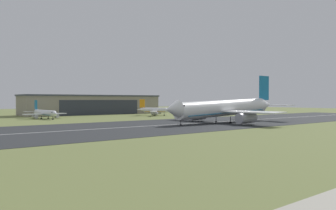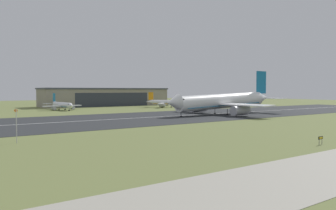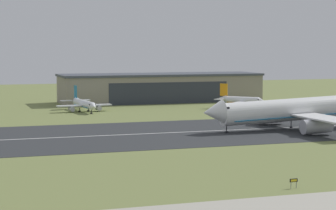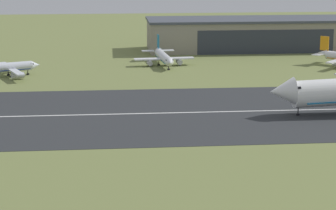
{
  "view_description": "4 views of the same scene",
  "coord_description": "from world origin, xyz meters",
  "px_view_note": "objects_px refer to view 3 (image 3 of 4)",
  "views": [
    {
      "loc": [
        -35.3,
        22.28,
        9.0
      ],
      "look_at": [
        20.53,
        94.54,
        7.49
      ],
      "focal_mm": 35.0,
      "sensor_mm": 36.0,
      "label": 1
    },
    {
      "loc": [
        -39.16,
        7.99,
        10.34
      ],
      "look_at": [
        17.35,
        89.16,
        5.88
      ],
      "focal_mm": 35.0,
      "sensor_mm": 36.0,
      "label": 2
    },
    {
      "loc": [
        -32.55,
        -50.35,
        22.71
      ],
      "look_at": [
        16.56,
        96.29,
        9.14
      ],
      "focal_mm": 70.0,
      "sensor_mm": 36.0,
      "label": 3
    },
    {
      "loc": [
        -5.58,
        -32.15,
        36.5
      ],
      "look_at": [
        6.47,
        97.1,
        5.93
      ],
      "focal_mm": 70.0,
      "sensor_mm": 36.0,
      "label": 4
    }
  ],
  "objects_px": {
    "airplane_landing": "(301,110)",
    "airplane_parked_centre": "(242,101)",
    "airplane_parked_east": "(84,104)",
    "runway_sign": "(294,181)"
  },
  "relations": [
    {
      "from": "airplane_landing",
      "to": "airplane_parked_east",
      "type": "relative_size",
      "value": 2.33
    },
    {
      "from": "airplane_parked_centre",
      "to": "runway_sign",
      "type": "xyz_separation_m",
      "value": [
        -51.12,
        -130.02,
        -1.79
      ]
    },
    {
      "from": "airplane_parked_centre",
      "to": "airplane_parked_east",
      "type": "bearing_deg",
      "value": 172.9
    },
    {
      "from": "airplane_parked_centre",
      "to": "airplane_parked_east",
      "type": "height_order",
      "value": "airplane_parked_centre"
    },
    {
      "from": "airplane_parked_centre",
      "to": "runway_sign",
      "type": "height_order",
      "value": "airplane_parked_centre"
    },
    {
      "from": "airplane_landing",
      "to": "runway_sign",
      "type": "height_order",
      "value": "airplane_landing"
    },
    {
      "from": "airplane_parked_east",
      "to": "runway_sign",
      "type": "distance_m",
      "value": 137.48
    },
    {
      "from": "runway_sign",
      "to": "airplane_landing",
      "type": "bearing_deg",
      "value": 59.25
    },
    {
      "from": "airplane_landing",
      "to": "airplane_parked_centre",
      "type": "xyz_separation_m",
      "value": [
        11.01,
        62.6,
        -2.53
      ]
    },
    {
      "from": "airplane_landing",
      "to": "airplane_parked_east",
      "type": "distance_m",
      "value": 84.39
    }
  ]
}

